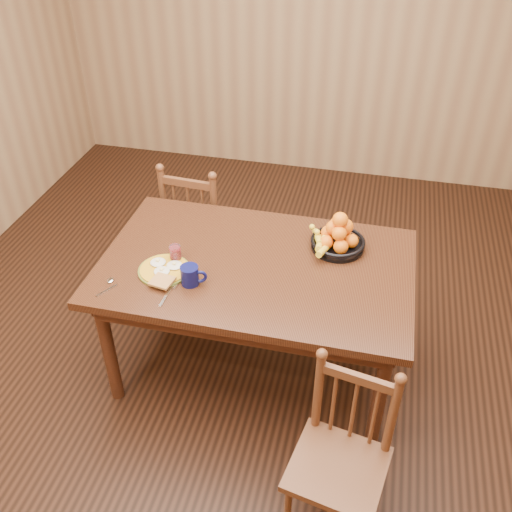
% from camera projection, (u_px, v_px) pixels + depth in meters
% --- Properties ---
extents(room, '(4.52, 5.02, 2.72)m').
position_uv_depth(room, '(256.00, 159.00, 2.57)').
color(room, black).
rests_on(room, ground).
extents(dining_table, '(1.60, 1.00, 0.75)m').
position_uv_depth(dining_table, '(256.00, 277.00, 2.98)').
color(dining_table, black).
rests_on(dining_table, ground).
extents(chair_far, '(0.44, 0.42, 0.91)m').
position_uv_depth(chair_far, '(199.00, 225.00, 3.77)').
color(chair_far, '#4B2A16').
rests_on(chair_far, ground).
extents(chair_near, '(0.45, 0.44, 0.86)m').
position_uv_depth(chair_near, '(341.00, 459.00, 2.40)').
color(chair_near, '#4B2A16').
rests_on(chair_near, ground).
extents(breakfast_plate, '(0.26, 0.30, 0.04)m').
position_uv_depth(breakfast_plate, '(164.00, 270.00, 2.87)').
color(breakfast_plate, '#59601E').
rests_on(breakfast_plate, dining_table).
extents(fork, '(0.04, 0.18, 0.00)m').
position_uv_depth(fork, '(169.00, 293.00, 2.74)').
color(fork, silver).
rests_on(fork, dining_table).
extents(spoon, '(0.07, 0.15, 0.01)m').
position_uv_depth(spoon, '(109.00, 284.00, 2.80)').
color(spoon, silver).
rests_on(spoon, dining_table).
extents(coffee_mug, '(0.13, 0.09, 0.10)m').
position_uv_depth(coffee_mug, '(191.00, 275.00, 2.77)').
color(coffee_mug, '#0B0D3E').
rests_on(coffee_mug, dining_table).
extents(juice_glass, '(0.06, 0.06, 0.09)m').
position_uv_depth(juice_glass, '(175.00, 254.00, 2.93)').
color(juice_glass, silver).
rests_on(juice_glass, dining_table).
extents(fruit_bowl, '(0.32, 0.32, 0.22)m').
position_uv_depth(fruit_bowl, '(337.00, 238.00, 3.00)').
color(fruit_bowl, black).
rests_on(fruit_bowl, dining_table).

